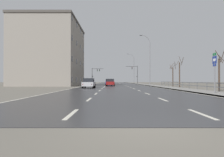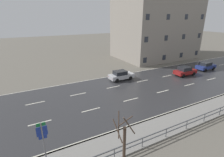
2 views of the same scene
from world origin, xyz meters
name	(u,v)px [view 2 (image 2 of 2)]	position (x,y,z in m)	size (l,w,h in m)	color
guardrail	(155,136)	(9.85, 20.90, 0.71)	(0.07, 33.13, 1.00)	#515459
highway_sign	(43,140)	(8.39, 12.62, 2.40)	(0.09, 0.68, 3.74)	slate
car_mid_centre	(121,75)	(-4.56, 26.25, 0.80)	(1.86, 4.11, 1.57)	#B7B7BC
car_near_right	(185,71)	(-1.22, 37.48, 0.80)	(1.93, 4.15, 1.57)	maroon
car_far_right	(206,66)	(-1.63, 43.77, 0.80)	(1.90, 4.13, 1.57)	navy
brick_building	(155,26)	(-15.60, 42.55, 7.57)	(13.48, 18.66, 15.12)	gray
bare_tree_near	(124,148)	(11.21, 17.02, 2.17)	(1.21, 1.27, 4.75)	#423328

